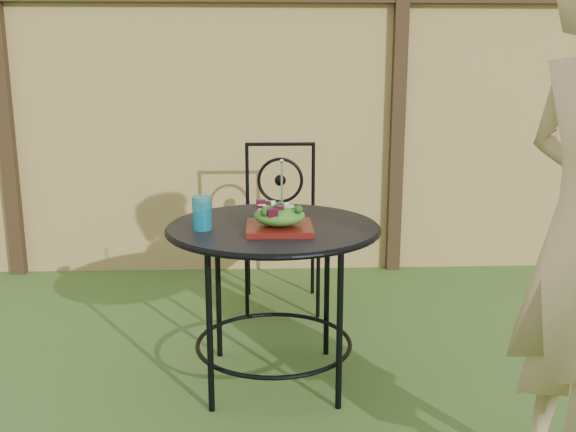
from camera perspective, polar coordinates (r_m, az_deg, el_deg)
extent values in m
cube|color=tan|center=(4.41, -7.37, 6.59)|extent=(8.00, 0.05, 1.80)
cube|color=black|center=(4.66, -23.69, 6.56)|extent=(0.09, 0.09, 1.90)
cube|color=black|center=(4.44, 9.66, 7.19)|extent=(0.09, 0.09, 1.90)
cylinder|color=black|center=(2.75, -1.32, -0.95)|extent=(0.90, 0.90, 0.02)
torus|color=black|center=(2.75, -1.32, -1.07)|extent=(0.92, 0.92, 0.02)
torus|color=black|center=(2.93, -1.26, -11.18)|extent=(0.70, 0.70, 0.02)
cylinder|color=black|center=(3.12, 3.47, -6.23)|extent=(0.03, 0.03, 0.71)
cylinder|color=black|center=(3.11, -6.22, -6.33)|extent=(0.03, 0.03, 0.71)
cylinder|color=black|center=(2.63, -6.98, -10.06)|extent=(0.03, 0.03, 0.71)
cylinder|color=black|center=(2.63, 4.61, -9.93)|extent=(0.03, 0.03, 0.71)
cube|color=black|center=(3.74, -0.59, -1.44)|extent=(0.46, 0.46, 0.03)
cylinder|color=black|center=(3.86, -0.70, 6.41)|extent=(0.42, 0.02, 0.02)
torus|color=black|center=(3.89, -0.69, 3.18)|extent=(0.28, 0.02, 0.28)
cylinder|color=black|center=(3.61, -3.68, -5.81)|extent=(0.02, 0.02, 0.44)
cylinder|color=black|center=(3.62, 2.69, -5.73)|extent=(0.02, 0.02, 0.44)
cylinder|color=black|center=(3.99, -3.55, -3.98)|extent=(0.02, 0.02, 0.44)
cylinder|color=black|center=(4.00, 2.20, -3.92)|extent=(0.02, 0.02, 0.44)
cylinder|color=black|center=(3.89, -3.64, 2.87)|extent=(0.02, 0.02, 0.50)
cylinder|color=black|center=(3.90, 2.25, 2.91)|extent=(0.02, 0.02, 0.50)
cube|color=#410F09|center=(2.64, -0.76, -1.07)|extent=(0.27, 0.27, 0.02)
ellipsoid|color=#235614|center=(2.63, -0.77, 0.03)|extent=(0.21, 0.21, 0.08)
cylinder|color=silver|center=(2.60, -0.55, 2.82)|extent=(0.01, 0.01, 0.18)
cylinder|color=#0B6983|center=(2.67, -7.65, 0.26)|extent=(0.08, 0.08, 0.14)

